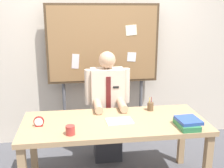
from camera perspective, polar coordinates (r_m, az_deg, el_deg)
back_wall at (r=3.94m, az=-2.16°, el=7.49°), size 6.40×0.08×2.70m
desk at (r=2.93m, az=0.49°, el=-9.11°), size 1.90×0.79×0.75m
person at (r=3.48m, az=-0.94°, el=-5.52°), size 0.55×0.56×1.39m
bulletin_board at (r=3.73m, az=-1.84°, el=7.86°), size 1.49×0.09×1.95m
book_stack at (r=2.85m, az=15.19°, el=-7.71°), size 0.23×0.29×0.09m
open_notebook at (r=2.89m, az=1.53°, el=-7.60°), size 0.28×0.20×0.01m
desk_clock at (r=2.85m, az=-14.78°, el=-7.53°), size 0.10×0.04×0.10m
coffee_mug at (r=2.62m, az=-8.55°, el=-9.35°), size 0.09×0.09×0.09m
pen_holder at (r=3.21m, az=7.88°, el=-4.55°), size 0.07×0.07×0.16m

